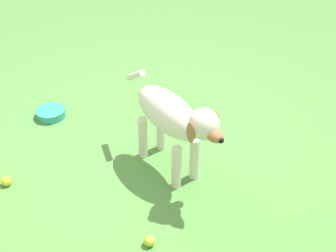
{
  "coord_description": "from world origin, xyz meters",
  "views": [
    {
      "loc": [
        -1.22,
        2.33,
        2.26
      ],
      "look_at": [
        -0.13,
        -0.01,
        0.34
      ],
      "focal_mm": 53.91,
      "sensor_mm": 36.0,
      "label": 1
    }
  ],
  "objects_px": {
    "tennis_ball_2": "(149,241)",
    "tennis_ball_0": "(150,106)",
    "dog": "(173,118)",
    "tennis_ball_1": "(6,181)",
    "water_bowl": "(51,113)"
  },
  "relations": [
    {
      "from": "tennis_ball_0",
      "to": "tennis_ball_2",
      "type": "height_order",
      "value": "same"
    },
    {
      "from": "dog",
      "to": "tennis_ball_0",
      "type": "distance_m",
      "value": 0.84
    },
    {
      "from": "tennis_ball_2",
      "to": "water_bowl",
      "type": "xyz_separation_m",
      "value": [
        1.25,
        -0.8,
        -0.0
      ]
    },
    {
      "from": "dog",
      "to": "tennis_ball_2",
      "type": "xyz_separation_m",
      "value": [
        -0.14,
        0.64,
        -0.4
      ]
    },
    {
      "from": "dog",
      "to": "water_bowl",
      "type": "relative_size",
      "value": 3.94
    },
    {
      "from": "dog",
      "to": "tennis_ball_1",
      "type": "relative_size",
      "value": 13.14
    },
    {
      "from": "tennis_ball_1",
      "to": "tennis_ball_2",
      "type": "height_order",
      "value": "same"
    },
    {
      "from": "tennis_ball_1",
      "to": "water_bowl",
      "type": "distance_m",
      "value": 0.78
    },
    {
      "from": "tennis_ball_2",
      "to": "tennis_ball_0",
      "type": "bearing_deg",
      "value": -63.56
    },
    {
      "from": "dog",
      "to": "tennis_ball_0",
      "type": "relative_size",
      "value": 13.14
    },
    {
      "from": "tennis_ball_0",
      "to": "tennis_ball_1",
      "type": "xyz_separation_m",
      "value": [
        0.46,
        1.16,
        0.0
      ]
    },
    {
      "from": "tennis_ball_1",
      "to": "tennis_ball_2",
      "type": "relative_size",
      "value": 1.0
    },
    {
      "from": "dog",
      "to": "tennis_ball_0",
      "type": "height_order",
      "value": "dog"
    },
    {
      "from": "tennis_ball_1",
      "to": "water_bowl",
      "type": "height_order",
      "value": "tennis_ball_1"
    },
    {
      "from": "dog",
      "to": "tennis_ball_1",
      "type": "height_order",
      "value": "dog"
    }
  ]
}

